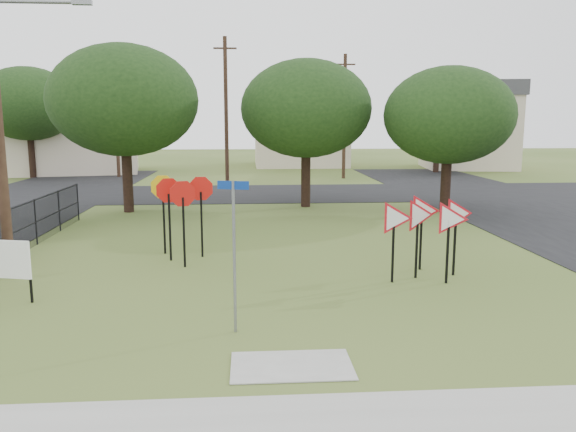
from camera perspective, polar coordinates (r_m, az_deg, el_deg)
The scene contains 21 objects.
ground at distance 11.78m, azimuth -0.53°, elevation -10.18°, with size 140.00×140.00×0.00m, color #455C22.
sidewalk at distance 7.96m, azimuth 1.44°, elevation -20.38°, with size 30.00×1.60×0.02m, color #9E9D96.
street_right at distance 24.90m, azimuth 26.63°, elevation -0.60°, with size 8.00×50.00×0.02m, color black.
street_far at distance 31.33m, azimuth -2.77°, elevation 2.32°, with size 60.00×8.00×0.02m, color black.
curb_pad at distance 9.56m, azimuth 0.38°, elevation -14.99°, with size 2.00×1.20×0.02m, color #9E9D96.
street_name_sign at distance 10.54m, azimuth -5.49°, elevation -3.13°, with size 0.58×0.18×2.91m.
stop_sign_cluster at distance 16.42m, azimuth -11.03°, elevation 1.77°, with size 1.91×1.83×2.42m.
yield_sign_cluster at distance 14.68m, azimuth 14.02°, elevation -0.24°, with size 2.68×1.66×2.09m.
info_board at distance 13.81m, azimuth -26.67°, elevation -4.14°, with size 1.12×0.31×1.43m.
far_pole_a at distance 35.09m, azimuth -6.31°, elevation 10.57°, with size 1.40×0.24×9.00m.
far_pole_b at distance 39.63m, azimuth 5.75°, elevation 10.10°, with size 1.40×0.24×8.50m.
far_pole_c at distance 42.11m, azimuth -17.10°, elevation 10.05°, with size 1.40×0.24×9.00m.
fence_run at distance 18.92m, azimuth -25.44°, elevation -1.07°, with size 0.05×11.55×1.50m.
house_left at distance 46.99m, azimuth -20.75°, elevation 8.60°, with size 10.58×8.88×7.20m.
house_mid at distance 51.28m, azimuth 1.21°, elevation 8.69°, with size 8.40×8.40×6.20m.
house_right at distance 50.63m, azimuth 17.82°, elevation 8.80°, with size 8.30×8.30×7.20m.
tree_near_left at distance 25.64m, azimuth -16.34°, elevation 11.18°, with size 6.40×6.40×7.27m.
tree_near_mid at distance 26.21m, azimuth 1.85°, elevation 10.83°, with size 6.00×6.00×6.80m.
tree_near_right at distance 25.58m, azimuth 16.02°, elevation 9.79°, with size 5.60×5.60×6.33m.
tree_far_left at distance 43.85m, azimuth -24.92°, elevation 10.30°, with size 6.80×6.80×7.73m.
tree_far_right at distance 45.50m, azimuth 15.01°, elevation 10.00°, with size 6.00×6.00×6.80m.
Camera 1 is at (-0.67, -11.06, 3.99)m, focal length 35.00 mm.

